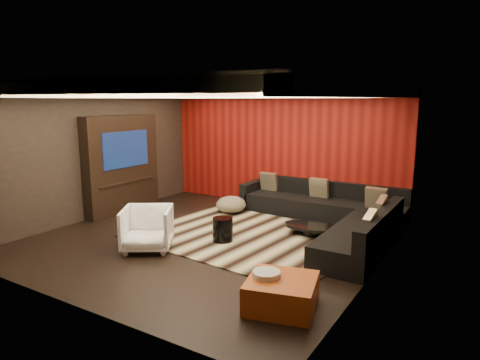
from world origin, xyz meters
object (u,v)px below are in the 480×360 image
Objects in this scene: white_side_table at (266,288)px; armchair at (147,229)px; drum_stool at (223,229)px; coffee_table at (311,230)px; orange_ottoman at (282,293)px; sectional_sofa at (334,216)px.

white_side_table is 2.77m from armchair.
armchair is (-2.68, 0.69, 0.16)m from white_side_table.
armchair reaches higher than drum_stool.
coffee_table is 2.96m from white_side_table.
drum_stool is at bearing 140.08° from orange_ottoman.
white_side_table is at bearing -43.41° from drum_stool.
armchair is (-2.10, -2.22, 0.27)m from coffee_table.
armchair is 3.69m from sectional_sofa.
white_side_table is at bearing -171.13° from orange_ottoman.
sectional_sofa is (0.21, 0.66, 0.15)m from coffee_table.
orange_ottoman is 0.23× the size of sectional_sofa.
drum_stool is at bearing -127.68° from sectional_sofa.
sectional_sofa is at bearing 95.85° from white_side_table.
drum_stool is 1.35m from armchair.
orange_ottoman is at bearing -45.94° from armchair.
armchair reaches higher than sectional_sofa.
orange_ottoman is 3.58m from sectional_sofa.
coffee_table is at bearing 13.44° from armchair.
coffee_table is 2.98m from orange_ottoman.
drum_stool is 2.48m from white_side_table.
sectional_sofa is (1.44, 1.86, 0.03)m from drum_stool.
coffee_table is 1.27× the size of orange_ottoman.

